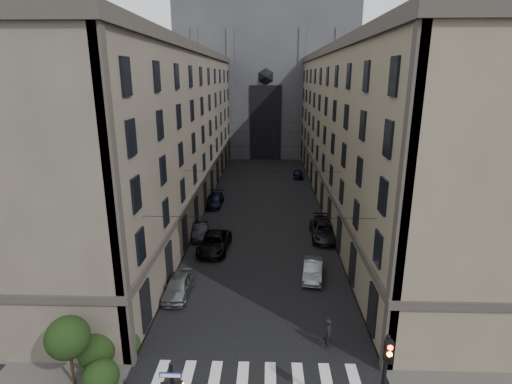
# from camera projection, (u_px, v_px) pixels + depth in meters

# --- Properties ---
(sidewalk_left) EXTENTS (7.00, 80.00, 0.15)m
(sidewalk_left) POSITION_uv_depth(u_px,v_px,m) (182.00, 202.00, 51.15)
(sidewalk_left) COLOR #383533
(sidewalk_left) RESTS_ON ground
(sidewalk_right) EXTENTS (7.00, 80.00, 0.15)m
(sidewalk_right) POSITION_uv_depth(u_px,v_px,m) (346.00, 204.00, 50.54)
(sidewalk_right) COLOR #383533
(sidewalk_right) RESTS_ON ground
(zebra_crossing) EXTENTS (11.00, 3.20, 0.01)m
(zebra_crossing) POSITION_uv_depth(u_px,v_px,m) (256.00, 383.00, 21.11)
(zebra_crossing) COLOR beige
(zebra_crossing) RESTS_ON ground
(building_left) EXTENTS (13.60, 60.60, 18.85)m
(building_left) POSITION_uv_depth(u_px,v_px,m) (154.00, 130.00, 48.64)
(building_left) COLOR #50493D
(building_left) RESTS_ON ground
(building_right) EXTENTS (13.60, 60.60, 18.85)m
(building_right) POSITION_uv_depth(u_px,v_px,m) (376.00, 130.00, 47.86)
(building_right) COLOR brown
(building_right) RESTS_ON ground
(gothic_tower) EXTENTS (35.00, 23.00, 58.00)m
(gothic_tower) POSITION_uv_depth(u_px,v_px,m) (266.00, 65.00, 83.28)
(gothic_tower) COLOR #2D2D33
(gothic_tower) RESTS_ON ground
(traffic_light_right) EXTENTS (0.34, 0.50, 5.20)m
(traffic_light_right) POSITION_uv_depth(u_px,v_px,m) (385.00, 375.00, 17.08)
(traffic_light_right) COLOR black
(traffic_light_right) RESTS_ON ground
(shrub_cluster) EXTENTS (3.90, 4.40, 3.90)m
(shrub_cluster) POSITION_uv_depth(u_px,v_px,m) (90.00, 351.00, 20.87)
(shrub_cluster) COLOR black
(shrub_cluster) RESTS_ON sidewalk_left
(tram_wires) EXTENTS (14.00, 60.00, 0.43)m
(tram_wires) POSITION_uv_depth(u_px,v_px,m) (264.00, 148.00, 48.48)
(tram_wires) COLOR black
(tram_wires) RESTS_ON ground
(car_left_near) EXTENTS (1.88, 4.51, 1.52)m
(car_left_near) POSITION_uv_depth(u_px,v_px,m) (178.00, 286.00, 29.39)
(car_left_near) COLOR slate
(car_left_near) RESTS_ON ground
(car_left_midnear) EXTENTS (1.89, 4.30, 1.37)m
(car_left_midnear) POSITION_uv_depth(u_px,v_px,m) (201.00, 231.00, 40.08)
(car_left_midnear) COLOR black
(car_left_midnear) RESTS_ON ground
(car_left_midfar) EXTENTS (2.91, 5.71, 1.55)m
(car_left_midfar) POSITION_uv_depth(u_px,v_px,m) (214.00, 243.00, 36.91)
(car_left_midfar) COLOR black
(car_left_midfar) RESTS_ON ground
(car_left_far) EXTENTS (2.20, 5.06, 1.45)m
(car_left_far) POSITION_uv_depth(u_px,v_px,m) (214.00, 200.00, 49.82)
(car_left_far) COLOR black
(car_left_far) RESTS_ON ground
(car_right_near) EXTENTS (2.04, 4.38, 1.39)m
(car_right_near) POSITION_uv_depth(u_px,v_px,m) (313.00, 270.00, 31.98)
(car_right_near) COLOR gray
(car_right_near) RESTS_ON ground
(car_right_midnear) EXTENTS (2.72, 5.69, 1.57)m
(car_right_midnear) POSITION_uv_depth(u_px,v_px,m) (324.00, 231.00, 39.72)
(car_right_midnear) COLOR black
(car_right_midnear) RESTS_ON ground
(car_right_midfar) EXTENTS (2.15, 4.65, 1.32)m
(car_right_midfar) POSITION_uv_depth(u_px,v_px,m) (322.00, 225.00, 41.57)
(car_right_midfar) COLOR black
(car_right_midfar) RESTS_ON ground
(car_right_far) EXTENTS (1.65, 3.82, 1.28)m
(car_right_far) POSITION_uv_depth(u_px,v_px,m) (298.00, 174.00, 63.39)
(car_right_far) COLOR black
(car_right_far) RESTS_ON ground
(pedestrian) EXTENTS (0.67, 0.81, 1.92)m
(pedestrian) POSITION_uv_depth(u_px,v_px,m) (329.00, 334.00, 23.60)
(pedestrian) COLOR black
(pedestrian) RESTS_ON ground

